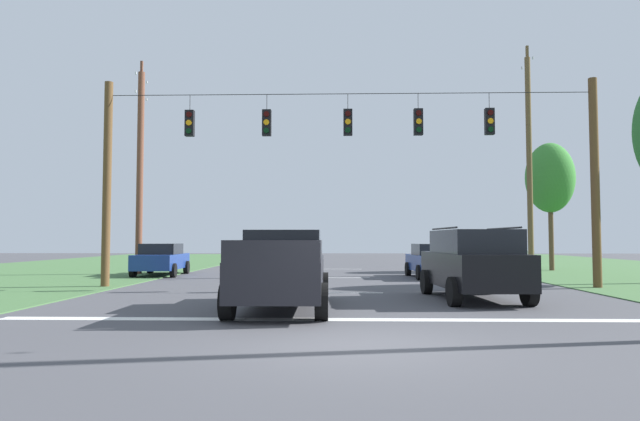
{
  "coord_description": "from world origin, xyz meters",
  "views": [
    {
      "loc": [
        -0.27,
        -9.17,
        1.71
      ],
      "look_at": [
        -0.92,
        14.13,
        2.93
      ],
      "focal_mm": 31.22,
      "sensor_mm": 36.0,
      "label": 1
    }
  ],
  "objects_px": {
    "overhead_signal_span": "(347,169)",
    "distant_car_far_parked": "(433,260)",
    "pickup_truck": "(282,270)",
    "utility_pole_mid_right": "(529,161)",
    "distant_car_oncoming": "(161,259)",
    "utility_pole_near_left": "(140,168)",
    "tree_roadside_right": "(550,178)",
    "suv_black": "(473,262)",
    "distant_car_crossing_white": "(508,253)"
  },
  "relations": [
    {
      "from": "distant_car_oncoming",
      "to": "tree_roadside_right",
      "type": "bearing_deg",
      "value": 12.59
    },
    {
      "from": "pickup_truck",
      "to": "utility_pole_near_left",
      "type": "height_order",
      "value": "utility_pole_near_left"
    },
    {
      "from": "suv_black",
      "to": "distant_car_oncoming",
      "type": "distance_m",
      "value": 15.98
    },
    {
      "from": "distant_car_oncoming",
      "to": "utility_pole_mid_right",
      "type": "xyz_separation_m",
      "value": [
        17.86,
        1.17,
        4.78
      ]
    },
    {
      "from": "distant_car_crossing_white",
      "to": "utility_pole_mid_right",
      "type": "bearing_deg",
      "value": -101.07
    },
    {
      "from": "overhead_signal_span",
      "to": "distant_car_oncoming",
      "type": "relative_size",
      "value": 4.05
    },
    {
      "from": "tree_roadside_right",
      "to": "distant_car_far_parked",
      "type": "bearing_deg",
      "value": -142.62
    },
    {
      "from": "distant_car_oncoming",
      "to": "tree_roadside_right",
      "type": "xyz_separation_m",
      "value": [
        20.13,
        4.5,
        4.3
      ]
    },
    {
      "from": "distant_car_oncoming",
      "to": "utility_pole_near_left",
      "type": "relative_size",
      "value": 0.41
    },
    {
      "from": "overhead_signal_span",
      "to": "utility_pole_near_left",
      "type": "xyz_separation_m",
      "value": [
        -10.11,
        7.27,
        1.01
      ]
    },
    {
      "from": "pickup_truck",
      "to": "distant_car_far_parked",
      "type": "xyz_separation_m",
      "value": [
        5.71,
        11.39,
        -0.18
      ]
    },
    {
      "from": "suv_black",
      "to": "utility_pole_mid_right",
      "type": "relative_size",
      "value": 0.43
    },
    {
      "from": "distant_car_crossing_white",
      "to": "distant_car_oncoming",
      "type": "height_order",
      "value": "same"
    },
    {
      "from": "suv_black",
      "to": "utility_pole_near_left",
      "type": "distance_m",
      "value": 18.09
    },
    {
      "from": "suv_black",
      "to": "distant_car_oncoming",
      "type": "relative_size",
      "value": 1.11
    },
    {
      "from": "distant_car_crossing_white",
      "to": "utility_pole_near_left",
      "type": "distance_m",
      "value": 24.23
    },
    {
      "from": "distant_car_oncoming",
      "to": "overhead_signal_span",
      "type": "bearing_deg",
      "value": -36.42
    },
    {
      "from": "suv_black",
      "to": "distant_car_crossing_white",
      "type": "bearing_deg",
      "value": 70.63
    },
    {
      "from": "overhead_signal_span",
      "to": "utility_pole_mid_right",
      "type": "xyz_separation_m",
      "value": [
        9.16,
        7.59,
        1.31
      ]
    },
    {
      "from": "suv_black",
      "to": "distant_car_far_parked",
      "type": "height_order",
      "value": "suv_black"
    },
    {
      "from": "suv_black",
      "to": "tree_roadside_right",
      "type": "xyz_separation_m",
      "value": [
        7.91,
        14.78,
        4.03
      ]
    },
    {
      "from": "distant_car_far_parked",
      "to": "pickup_truck",
      "type": "bearing_deg",
      "value": -116.63
    },
    {
      "from": "utility_pole_mid_right",
      "to": "utility_pole_near_left",
      "type": "bearing_deg",
      "value": -179.05
    },
    {
      "from": "distant_car_oncoming",
      "to": "utility_pole_mid_right",
      "type": "height_order",
      "value": "utility_pole_mid_right"
    },
    {
      "from": "tree_roadside_right",
      "to": "utility_pole_near_left",
      "type": "bearing_deg",
      "value": -170.38
    },
    {
      "from": "utility_pole_near_left",
      "to": "distant_car_crossing_white",
      "type": "bearing_deg",
      "value": 26.6
    },
    {
      "from": "pickup_truck",
      "to": "tree_roadside_right",
      "type": "bearing_deg",
      "value": 52.39
    },
    {
      "from": "pickup_truck",
      "to": "overhead_signal_span",
      "type": "bearing_deg",
      "value": 74.32
    },
    {
      "from": "overhead_signal_span",
      "to": "utility_pole_mid_right",
      "type": "bearing_deg",
      "value": 39.66
    },
    {
      "from": "overhead_signal_span",
      "to": "distant_car_far_parked",
      "type": "bearing_deg",
      "value": 52.74
    },
    {
      "from": "overhead_signal_span",
      "to": "suv_black",
      "type": "bearing_deg",
      "value": -47.61
    },
    {
      "from": "distant_car_oncoming",
      "to": "tree_roadside_right",
      "type": "height_order",
      "value": "tree_roadside_right"
    },
    {
      "from": "overhead_signal_span",
      "to": "distant_car_oncoming",
      "type": "xyz_separation_m",
      "value": [
        -8.71,
        6.42,
        -3.47
      ]
    },
    {
      "from": "distant_car_oncoming",
      "to": "distant_car_far_parked",
      "type": "height_order",
      "value": "same"
    },
    {
      "from": "distant_car_crossing_white",
      "to": "utility_pole_mid_right",
      "type": "height_order",
      "value": "utility_pole_mid_right"
    },
    {
      "from": "distant_car_oncoming",
      "to": "utility_pole_near_left",
      "type": "bearing_deg",
      "value": 148.93
    },
    {
      "from": "suv_black",
      "to": "utility_pole_near_left",
      "type": "height_order",
      "value": "utility_pole_near_left"
    },
    {
      "from": "distant_car_crossing_white",
      "to": "distant_car_oncoming",
      "type": "distance_m",
      "value": 22.98
    },
    {
      "from": "distant_car_oncoming",
      "to": "suv_black",
      "type": "bearing_deg",
      "value": -40.06
    },
    {
      "from": "pickup_truck",
      "to": "distant_car_oncoming",
      "type": "distance_m",
      "value": 14.38
    },
    {
      "from": "distant_car_oncoming",
      "to": "distant_car_far_parked",
      "type": "bearing_deg",
      "value": -5.34
    },
    {
      "from": "pickup_truck",
      "to": "utility_pole_mid_right",
      "type": "height_order",
      "value": "utility_pole_mid_right"
    },
    {
      "from": "utility_pole_mid_right",
      "to": "tree_roadside_right",
      "type": "relative_size",
      "value": 1.61
    },
    {
      "from": "pickup_truck",
      "to": "utility_pole_mid_right",
      "type": "xyz_separation_m",
      "value": [
        10.88,
        13.74,
        4.6
      ]
    },
    {
      "from": "pickup_truck",
      "to": "distant_car_oncoming",
      "type": "height_order",
      "value": "pickup_truck"
    },
    {
      "from": "overhead_signal_span",
      "to": "utility_pole_mid_right",
      "type": "relative_size",
      "value": 1.57
    },
    {
      "from": "distant_car_oncoming",
      "to": "distant_car_far_parked",
      "type": "relative_size",
      "value": 1.01
    },
    {
      "from": "distant_car_crossing_white",
      "to": "tree_roadside_right",
      "type": "height_order",
      "value": "tree_roadside_right"
    },
    {
      "from": "overhead_signal_span",
      "to": "distant_car_far_parked",
      "type": "distance_m",
      "value": 7.44
    },
    {
      "from": "suv_black",
      "to": "tree_roadside_right",
      "type": "bearing_deg",
      "value": 61.86
    }
  ]
}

